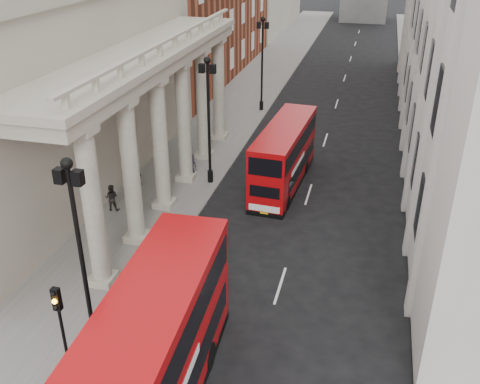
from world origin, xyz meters
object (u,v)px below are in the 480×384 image
Objects in this scene: lamp_post_north at (262,58)px; bus_far at (284,155)px; lamp_post_south at (80,245)px; pedestrian_b at (112,198)px; lamp_post_mid at (209,113)px; bus_near at (150,361)px; traffic_light at (60,319)px; pedestrian_c at (191,166)px; pedestrian_a at (137,180)px.

lamp_post_north is 0.86× the size of bus_far.
lamp_post_south reaches higher than pedestrian_b.
lamp_post_north reaches higher than pedestrian_b.
bus_near is (3.72, -18.62, -2.32)m from lamp_post_mid.
traffic_light is at bearing -100.08° from bus_far.
pedestrian_b is (-4.54, -5.24, -3.96)m from lamp_post_mid.
lamp_post_north is 34.07m from traffic_light.
traffic_light is 2.51× the size of pedestrian_c.
lamp_post_mid is 5.60m from bus_far.
lamp_post_north is at bearing 93.35° from bus_near.
bus_far is (4.75, 1.05, -2.77)m from lamp_post_mid.
lamp_post_south is at bearing -90.00° from lamp_post_north.
bus_near is 19.72m from pedestrian_c.
lamp_post_mid reaches higher than pedestrian_c.
pedestrian_b is at bearing -123.82° from pedestrian_c.
lamp_post_south reaches higher than pedestrian_c.
pedestrian_c is (3.06, 5.57, 0.03)m from pedestrian_b.
lamp_post_north is 5.00× the size of pedestrian_b.
lamp_post_mid is at bearing 90.00° from lamp_post_south.
lamp_post_mid is (0.00, 16.00, 0.00)m from lamp_post_south.
bus_far is (4.65, 19.07, -0.96)m from traffic_light.
lamp_post_south reaches higher than traffic_light.
bus_far is 5.05× the size of pedestrian_a.
traffic_light is at bearing -89.83° from lamp_post_north.
pedestrian_c is at bearing 102.55° from bus_near.
traffic_light is 0.37× the size of bus_near.
pedestrian_a is at bearing -134.41° from pedestrian_c.
bus_near is at bearing -89.37° from bus_far.
pedestrian_a is 4.02m from pedestrian_c.
bus_near is at bearing -78.70° from lamp_post_mid.
traffic_light is 13.77m from pedestrian_b.
traffic_light is (0.10, -34.02, -1.80)m from lamp_post_north.
lamp_post_north is at bearing 111.23° from bus_far.
bus_near is at bearing 110.77° from pedestrian_b.
traffic_light is 15.93m from pedestrian_a.
lamp_post_north is 0.72× the size of bus_near.
lamp_post_north is 1.93× the size of traffic_light.
bus_far is 9.63m from pedestrian_a.
lamp_post_south is 5.11m from bus_near.
lamp_post_mid is 0.72× the size of bus_near.
bus_near is 6.97× the size of pedestrian_b.
bus_far is 5.61× the size of pedestrian_c.
lamp_post_south is at bearing -101.94° from bus_far.
bus_far reaches higher than pedestrian_a.
pedestrian_c is (2.55, 3.10, -0.10)m from pedestrian_a.
pedestrian_b is (-4.64, 12.78, -2.16)m from traffic_light.
bus_far is 5.79× the size of pedestrian_b.
bus_near is 1.21× the size of bus_far.
pedestrian_a is (-4.02, -18.77, -3.84)m from lamp_post_north.
pedestrian_a is 1.15× the size of pedestrian_b.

